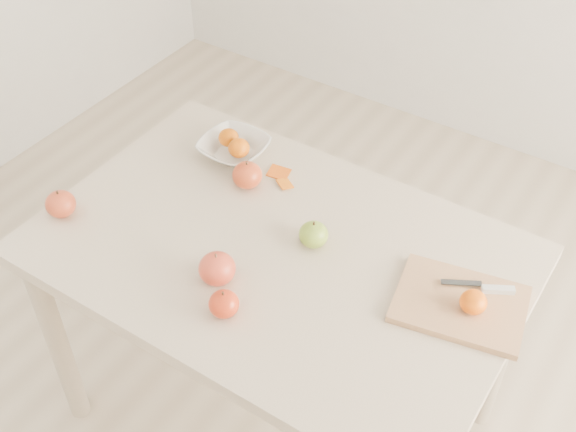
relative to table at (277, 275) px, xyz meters
The scene contains 15 objects.
ground 0.65m from the table, ahead, with size 3.50×3.50×0.00m, color #C6B293.
table is the anchor object (origin of this frame).
cutting_board 0.48m from the table, ahead, with size 0.29×0.22×0.02m, color tan.
board_tangerine 0.51m from the table, ahead, with size 0.06×0.06×0.05m, color orange.
fruit_bowl 0.42m from the table, 141.78° to the left, with size 0.19×0.19×0.05m, color white.
bowl_tangerine_near 0.45m from the table, 142.80° to the left, with size 0.06×0.06×0.05m, color #C85807.
bowl_tangerine_far 0.40m from the table, 140.73° to the left, with size 0.06×0.06×0.05m, color #D86207.
orange_peel_a 0.31m from the table, 122.93° to the left, with size 0.06×0.04×0.00m, color #E45D10.
orange_peel_b 0.26m from the table, 118.84° to the left, with size 0.04×0.04×0.00m, color orange.
paring_knife 0.54m from the table, 15.75° to the left, with size 0.16×0.08×0.01m.
apple_green 0.16m from the table, 41.68° to the left, with size 0.07×0.07×0.07m, color olive.
apple_red_a 0.29m from the table, 142.26° to the left, with size 0.08×0.08×0.07m, color maroon.
apple_red_c 0.22m from the table, 108.88° to the right, with size 0.09×0.09×0.08m, color #A71C2A.
apple_red_e 0.27m from the table, 85.97° to the right, with size 0.07×0.07×0.06m, color #980909.
apple_red_d 0.59m from the table, 159.32° to the right, with size 0.08×0.08×0.07m, color maroon.
Camera 1 is at (0.72, -1.05, 2.03)m, focal length 45.00 mm.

